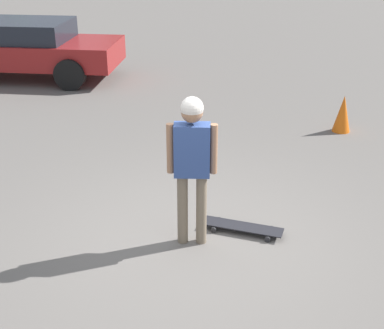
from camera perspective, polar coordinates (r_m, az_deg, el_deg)
name	(u,v)px	position (r m, az deg, el deg)	size (l,w,h in m)	color
ground_plane	(192,241)	(6.40, 0.00, -8.21)	(220.00, 220.00, 0.00)	slate
person	(192,155)	(5.86, 0.00, 1.06)	(0.55, 0.28, 1.79)	#7A6B56
skateboard	(243,227)	(6.57, 5.43, -6.65)	(0.96, 0.68, 0.08)	#232328
car_parked_near	(23,48)	(13.50, -17.62, 11.81)	(4.91, 3.07, 1.35)	maroon
traffic_cone	(343,114)	(9.90, 15.78, 5.25)	(0.32, 0.32, 0.67)	orange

